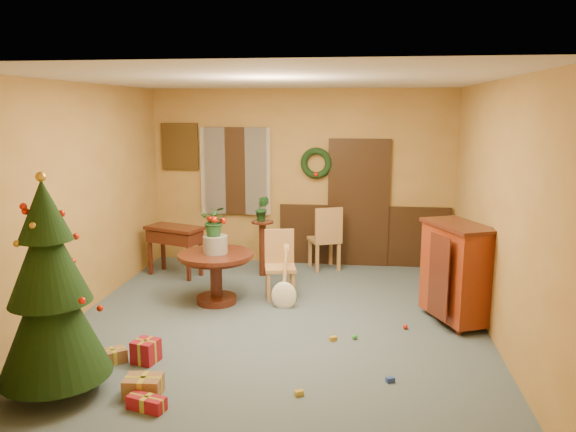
% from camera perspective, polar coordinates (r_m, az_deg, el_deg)
% --- Properties ---
extents(room_envelope, '(5.50, 5.50, 5.50)m').
position_cam_1_polar(room_envelope, '(9.32, 2.59, 1.83)').
color(room_envelope, '#374650').
rests_on(room_envelope, ground).
extents(dining_table, '(1.00, 1.00, 0.69)m').
position_cam_1_polar(dining_table, '(7.58, -7.33, -5.27)').
color(dining_table, black).
rests_on(dining_table, floor).
extents(urn, '(0.32, 0.32, 0.24)m').
position_cam_1_polar(urn, '(7.50, -7.39, -2.89)').
color(urn, slate).
rests_on(urn, dining_table).
extents(centerpiece_plant, '(0.37, 0.32, 0.41)m').
position_cam_1_polar(centerpiece_plant, '(7.43, -7.45, -0.48)').
color(centerpiece_plant, '#1E4C23').
rests_on(centerpiece_plant, urn).
extents(chair_near, '(0.48, 0.48, 0.94)m').
position_cam_1_polar(chair_near, '(7.75, -0.84, -4.66)').
color(chair_near, '#A26941').
rests_on(chair_near, floor).
extents(chair_far, '(0.59, 0.59, 1.04)m').
position_cam_1_polar(chair_far, '(9.03, 3.89, -2.07)').
color(chair_far, '#A26941').
rests_on(chair_far, floor).
extents(guitar, '(0.37, 0.54, 0.78)m').
position_cam_1_polar(guitar, '(7.36, -0.42, -6.37)').
color(guitar, white).
rests_on(guitar, floor).
extents(plant_stand, '(0.34, 0.34, 0.87)m').
position_cam_1_polar(plant_stand, '(8.73, -2.60, -2.62)').
color(plant_stand, black).
rests_on(plant_stand, floor).
extents(stand_plant, '(0.23, 0.19, 0.40)m').
position_cam_1_polar(stand_plant, '(8.62, -2.63, 0.78)').
color(stand_plant, '#19471E').
rests_on(stand_plant, plant_stand).
extents(christmas_tree, '(0.99, 0.99, 2.05)m').
position_cam_1_polar(christmas_tree, '(5.46, -23.00, -7.12)').
color(christmas_tree, '#382111').
rests_on(christmas_tree, floor).
extents(writing_desk, '(0.97, 0.71, 0.78)m').
position_cam_1_polar(writing_desk, '(8.91, -11.44, -2.25)').
color(writing_desk, black).
rests_on(writing_desk, floor).
extents(sideboard, '(0.86, 1.09, 1.23)m').
position_cam_1_polar(sideboard, '(7.09, 16.73, -5.30)').
color(sideboard, '#63220B').
rests_on(sideboard, floor).
extents(gift_a, '(0.35, 0.27, 0.18)m').
position_cam_1_polar(gift_a, '(5.50, -14.47, -16.40)').
color(gift_a, brown).
rests_on(gift_a, floor).
extents(gift_b, '(0.28, 0.28, 0.24)m').
position_cam_1_polar(gift_b, '(6.13, -14.23, -13.16)').
color(gift_b, maroon).
rests_on(gift_b, floor).
extents(gift_c, '(0.31, 0.30, 0.14)m').
position_cam_1_polar(gift_c, '(6.23, -17.34, -13.41)').
color(gift_c, brown).
rests_on(gift_c, floor).
extents(gift_d, '(0.37, 0.22, 0.12)m').
position_cam_1_polar(gift_d, '(5.28, -14.17, -17.94)').
color(gift_d, maroon).
rests_on(gift_d, floor).
extents(toy_a, '(0.09, 0.08, 0.05)m').
position_cam_1_polar(toy_a, '(5.68, 10.34, -16.05)').
color(toy_a, '#223C93').
rests_on(toy_a, floor).
extents(toy_b, '(0.06, 0.06, 0.06)m').
position_cam_1_polar(toy_b, '(6.56, 6.80, -12.08)').
color(toy_b, green).
rests_on(toy_b, floor).
extents(toy_c, '(0.09, 0.09, 0.05)m').
position_cam_1_polar(toy_c, '(6.49, 4.60, -12.32)').
color(toy_c, '#B98A22').
rests_on(toy_c, floor).
extents(toy_d, '(0.06, 0.06, 0.06)m').
position_cam_1_polar(toy_d, '(6.93, 11.84, -10.96)').
color(toy_d, red).
rests_on(toy_d, floor).
extents(toy_e, '(0.09, 0.08, 0.05)m').
position_cam_1_polar(toy_e, '(5.37, 1.14, -17.53)').
color(toy_e, gold).
rests_on(toy_e, floor).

